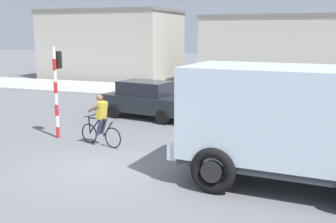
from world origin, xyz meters
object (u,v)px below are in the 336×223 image
object	(u,v)px
truck_foreground	(294,119)
cyclist	(101,120)
car_white_mid	(148,99)
traffic_light_pole	(57,80)

from	to	relation	value
truck_foreground	cyclist	xyz separation A→B (m)	(-6.13, 1.52, -0.80)
truck_foreground	car_white_mid	world-z (taller)	truck_foreground
cyclist	traffic_light_pole	size ratio (longest dim) A/B	0.54
truck_foreground	traffic_light_pole	xyz separation A→B (m)	(-8.08, 1.97, 0.40)
cyclist	car_white_mid	distance (m)	4.70
truck_foreground	car_white_mid	distance (m)	9.00
truck_foreground	cyclist	distance (m)	6.36
cyclist	traffic_light_pole	world-z (taller)	traffic_light_pole
traffic_light_pole	car_white_mid	distance (m)	4.71
car_white_mid	cyclist	bearing A→B (deg)	-85.96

